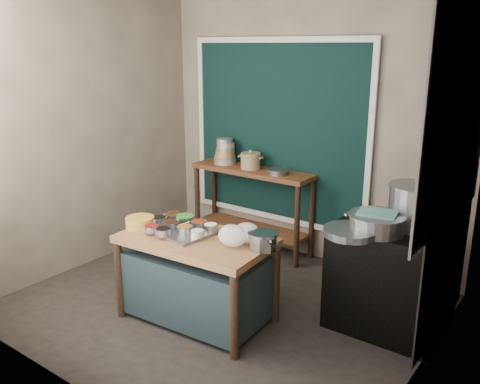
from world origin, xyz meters
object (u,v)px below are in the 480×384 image
Objects in this scene: condiment_tray at (179,230)px; utensil_cup at (226,161)px; saucepan at (263,240)px; yellow_basin at (140,222)px; prep_table at (197,279)px; ceramic_crock at (251,162)px; stock_pot at (415,206)px; steamer at (377,223)px; back_counter at (252,209)px; stove_block at (390,280)px.

utensil_cup reaches higher than condiment_tray.
saucepan is (0.78, 0.11, 0.05)m from condiment_tray.
condiment_tray is 0.36m from yellow_basin.
utensil_cup reaches higher than prep_table.
ceramic_crock reaches higher than yellow_basin.
condiment_tray is at bearing -77.23° from ceramic_crock.
steamer is at bearing -124.07° from stock_pot.
condiment_tray is at bearing -148.21° from saucepan.
stock_pot reaches higher than saucepan.
utensil_cup is at bearing 114.37° from condiment_tray.
stock_pot reaches higher than condiment_tray.
utensil_cup reaches higher than yellow_basin.
yellow_basin is at bearing -90.05° from back_counter.
yellow_basin is 1.69m from ceramic_crock.
stock_pot is (2.02, -0.62, 0.03)m from ceramic_crock.
yellow_basin is 1.98m from steamer.
stock_pot is at bearing 27.62° from yellow_basin.
ceramic_crock reaches higher than steamer.
ceramic_crock reaches higher than back_counter.
condiment_tray is 1.63m from steamer.
saucepan reaches higher than stove_block.
condiment_tray is at bearing 20.40° from yellow_basin.
prep_table is 1.78m from ceramic_crock.
steamer is at bearing -112.74° from stove_block.
saucepan is 0.55× the size of stock_pot.
prep_table is at bearing -71.14° from back_counter.
stove_block is at bearing 27.96° from prep_table.
condiment_tray is 1.94m from stock_pot.
steamer is at bearing -22.57° from utensil_cup.
condiment_tray is at bearing 171.31° from prep_table.
steamer is (1.83, -0.91, -0.08)m from ceramic_crock.
saucepan is at bearing -52.40° from back_counter.
stock_pot reaches higher than yellow_basin.
yellow_basin is at bearing -159.60° from condiment_tray.
stove_block reaches higher than yellow_basin.
yellow_basin is 1.07× the size of ceramic_crock.
stove_block is (1.36, 0.85, 0.05)m from prep_table.
ceramic_crock reaches higher than condiment_tray.
yellow_basin is (-0.00, -1.69, 0.32)m from back_counter.
stove_block is 2.02× the size of stock_pot.
ceramic_crock is 2.05m from steamer.
condiment_tray is 1.72m from utensil_cup.
prep_table is 1.39× the size of stove_block.
utensil_cup is at bearing 162.46° from stove_block.
saucepan is at bearing -137.55° from stock_pot.
saucepan is at bearing 8.04° from condiment_tray.
steamer is (1.82, 0.77, 0.16)m from yellow_basin.
stove_block is at bearing 66.57° from saucepan.
utensil_cup is at bearing 102.16° from yellow_basin.
prep_table is 2.81× the size of stock_pot.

